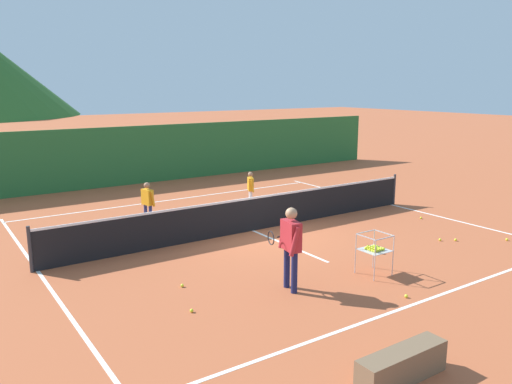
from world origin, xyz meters
name	(u,v)px	position (x,y,z in m)	size (l,w,h in m)	color
ground_plane	(253,231)	(0.00, 0.00, 0.00)	(120.00, 120.00, 0.00)	#B25633
line_baseline_near	(422,301)	(0.00, -5.81, 0.00)	(11.45, 0.08, 0.01)	white
line_baseline_far	(178,199)	(0.00, 4.91, 0.00)	(11.45, 0.08, 0.01)	white
line_sideline_west	(38,271)	(-5.72, 0.00, 0.00)	(0.08, 10.73, 0.01)	white
line_sideline_east	(391,205)	(5.72, 0.00, 0.00)	(0.08, 10.73, 0.01)	white
line_service_center	(253,231)	(0.00, 0.00, 0.00)	(0.08, 6.36, 0.01)	white
tennis_net	(253,214)	(0.00, 0.00, 0.50)	(11.76, 0.08, 1.05)	#333338
instructor	(290,241)	(-1.73, -3.95, 1.02)	(0.44, 0.82, 1.70)	#191E4C
student_0	(148,200)	(-2.26, 2.11, 0.78)	(0.28, 0.53, 1.30)	navy
student_1	(251,186)	(1.43, 2.28, 0.74)	(0.38, 0.49, 1.24)	silver
ball_cart	(374,249)	(0.29, -4.29, 0.58)	(0.58, 0.58, 0.90)	#B7B7BC
tennis_ball_0	(382,253)	(1.49, -3.46, 0.03)	(0.07, 0.07, 0.07)	yellow
tennis_ball_1	(440,240)	(3.57, -3.57, 0.03)	(0.07, 0.07, 0.07)	yellow
tennis_ball_2	(421,218)	(5.01, -1.81, 0.03)	(0.07, 0.07, 0.07)	yellow
tennis_ball_3	(182,285)	(-3.47, -2.61, 0.03)	(0.07, 0.07, 0.07)	yellow
tennis_ball_4	(507,239)	(5.06, -4.55, 0.03)	(0.07, 0.07, 0.07)	yellow
tennis_ball_5	(406,296)	(-0.10, -5.52, 0.03)	(0.07, 0.07, 0.07)	yellow
tennis_ball_6	(456,240)	(3.91, -3.81, 0.03)	(0.07, 0.07, 0.07)	yellow
tennis_ball_7	(192,311)	(-3.85, -3.78, 0.03)	(0.07, 0.07, 0.07)	yellow
windscreen_fence	(139,155)	(0.00, 8.53, 1.20)	(25.18, 0.08, 2.40)	#286B33
courtside_bench	(402,365)	(-2.42, -7.36, 0.23)	(1.50, 0.36, 0.46)	brown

